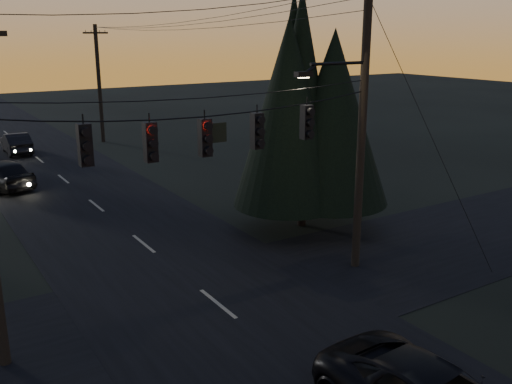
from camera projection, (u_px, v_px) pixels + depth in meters
main_road at (110, 217)px, 25.36m from camera, size 8.00×120.00×0.02m
cross_road at (218, 304)px, 17.23m from camera, size 60.00×7.00×0.02m
utility_pole_right at (355, 266)px, 20.06m from camera, size 5.00×0.30×10.00m
utility_pole_left at (6, 363)px, 14.14m from camera, size 1.80×0.30×8.50m
utility_pole_far_r at (103, 142)px, 42.84m from camera, size 1.80×0.30×8.50m
span_signal_assembly at (207, 135)px, 15.70m from camera, size 11.50×0.44×1.63m
evergreen_right at (304, 112)px, 23.04m from camera, size 4.81×4.81×8.45m
sedan_oncoming_a at (1, 174)px, 29.77m from camera, size 3.10×4.95×1.57m
sedan_oncoming_b at (16, 143)px, 38.50m from camera, size 1.51×4.23×1.39m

